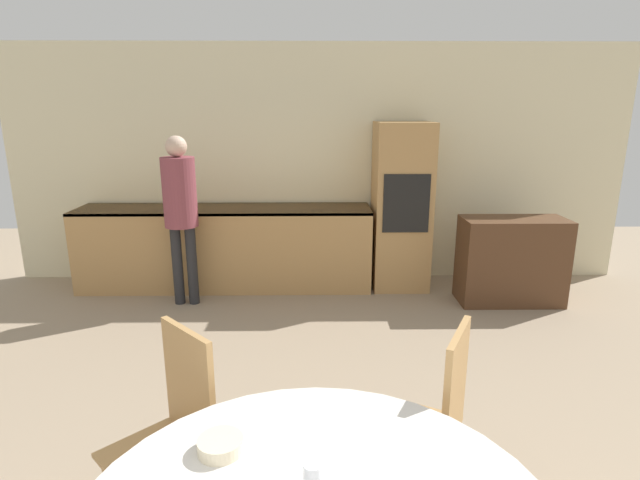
# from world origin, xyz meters

# --- Properties ---
(wall_back) EXTENTS (6.87, 0.05, 2.60)m
(wall_back) POSITION_xyz_m (0.00, 5.57, 1.30)
(wall_back) COLOR beige
(wall_back) RESTS_ON ground_plane
(kitchen_counter) EXTENTS (3.14, 0.60, 0.89)m
(kitchen_counter) POSITION_xyz_m (-1.02, 5.23, 0.46)
(kitchen_counter) COLOR tan
(kitchen_counter) RESTS_ON ground_plane
(oven_unit) EXTENTS (0.59, 0.59, 1.78)m
(oven_unit) POSITION_xyz_m (0.89, 5.24, 0.89)
(oven_unit) COLOR tan
(oven_unit) RESTS_ON ground_plane
(sideboard) EXTENTS (1.02, 0.45, 0.87)m
(sideboard) POSITION_xyz_m (1.93, 4.73, 0.43)
(sideboard) COLOR #51331E
(sideboard) RESTS_ON ground_plane
(chair_far_left) EXTENTS (0.57, 0.57, 1.00)m
(chair_far_left) POSITION_xyz_m (-0.68, 1.91, 0.55)
(chair_far_left) COLOR tan
(chair_far_left) RESTS_ON ground_plane
(chair_far_right) EXTENTS (0.54, 0.54, 1.00)m
(chair_far_right) POSITION_xyz_m (0.49, 1.97, 0.55)
(chair_far_right) COLOR tan
(chair_far_right) RESTS_ON ground_plane
(person_standing) EXTENTS (0.32, 0.32, 1.67)m
(person_standing) POSITION_xyz_m (-1.34, 4.73, 1.04)
(person_standing) COLOR #262628
(person_standing) RESTS_ON ground_plane
(cup) EXTENTS (0.06, 0.06, 0.10)m
(cup) POSITION_xyz_m (-0.06, 1.27, 0.82)
(cup) COLOR silver
(cup) RESTS_ON dining_table
(bowl_near) EXTENTS (0.16, 0.16, 0.05)m
(bowl_near) POSITION_xyz_m (-0.38, 1.46, 0.79)
(bowl_near) COLOR beige
(bowl_near) RESTS_ON dining_table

